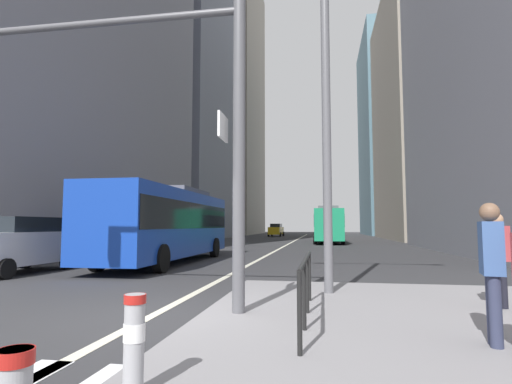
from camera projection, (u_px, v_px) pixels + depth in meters
name	position (u px, v px, depth m)	size (l,w,h in m)	color
ground_plane	(277.00, 250.00, 26.86)	(160.00, 160.00, 0.00)	#303033
median_island	(510.00, 344.00, 5.33)	(9.00, 10.00, 0.15)	gray
lane_centre_line	(289.00, 244.00, 36.69)	(0.20, 80.00, 0.01)	beige
office_tower_left_mid	(182.00, 63.00, 55.89)	(12.47, 22.50, 48.34)	slate
office_tower_left_far	(227.00, 103.00, 82.34)	(12.43, 22.12, 53.50)	gray
office_tower_right_mid	(437.00, 115.00, 49.40)	(12.66, 22.33, 30.46)	gray
office_tower_right_far	(400.00, 135.00, 73.07)	(12.97, 20.31, 36.09)	slate
city_bus_blue_oncoming	(168.00, 221.00, 17.81)	(2.75, 11.14, 3.40)	#14389E
sedan_white_oncoming	(18.00, 244.00, 13.95)	(2.12, 4.34, 1.94)	silver
city_bus_red_receding	(327.00, 224.00, 38.75)	(2.83, 11.15, 3.40)	#198456
car_oncoming_mid	(276.00, 230.00, 62.11)	(2.21, 4.58, 1.94)	gold
car_receding_near	(323.00, 230.00, 58.69)	(2.17, 4.49, 1.94)	#B2A899
traffic_signal_gantry	(132.00, 93.00, 7.54)	(6.15, 0.65, 6.00)	#515156
street_lamp_post	(326.00, 69.00, 9.36)	(5.50, 0.32, 8.00)	#56565B
bollard_left	(134.00, 339.00, 3.57)	(0.20, 0.20, 0.87)	#99999E
pedestrian_railing	(306.00, 276.00, 6.35)	(0.06, 3.49, 0.98)	black
pedestrian_waiting	(492.00, 265.00, 5.06)	(0.31, 0.42, 1.78)	#2D334C
pedestrian_walking	(498.00, 255.00, 7.28)	(0.45, 0.41, 1.71)	black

